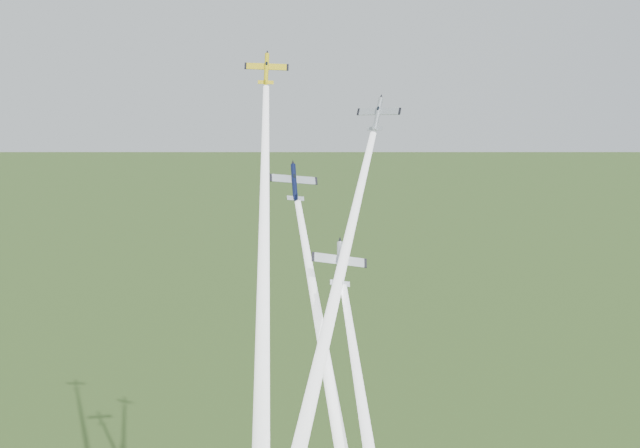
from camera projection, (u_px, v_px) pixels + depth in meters
The scene contains 7 objects.
plane_yellow at pixel (266, 69), 123.61m from camera, with size 6.83×6.78×1.07m, color yellow, non-canonical shape.
smoke_trail_yellow at pixel (263, 294), 110.26m from camera, with size 2.63×2.63×65.88m, color white, non-canonical shape.
plane_navy at pixel (294, 182), 121.04m from camera, with size 7.57×7.51×1.19m, color #0C1336, non-canonical shape.
smoke_trail_navy at pixel (338, 429), 108.39m from camera, with size 2.63×2.63×67.41m, color white, non-canonical shape.
plane_silver_right at pixel (378, 114), 117.82m from camera, with size 6.81×6.75×1.07m, color #A3AAB0, non-canonical shape.
smoke_trail_silver_right at pixel (318, 368), 105.54m from camera, with size 2.63×2.63×70.16m, color white, non-canonical shape.
plane_silver_low at pixel (340, 263), 111.08m from camera, with size 8.11×8.05×1.27m, color #B6BDC5, non-canonical shape.
Camera 1 is at (6.67, -120.17, 115.82)m, focal length 45.00 mm.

